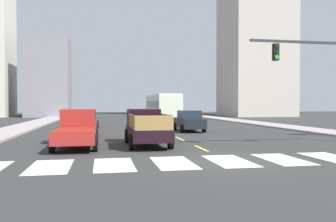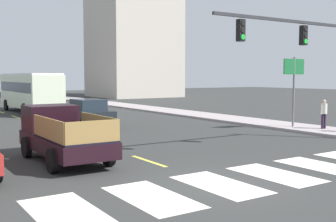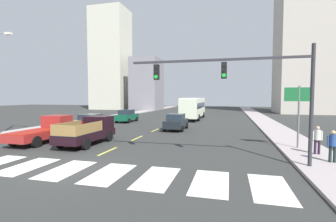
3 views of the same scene
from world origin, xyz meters
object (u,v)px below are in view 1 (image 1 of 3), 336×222
at_px(sedan_near_left, 189,121).
at_px(sedan_near_right, 88,119).
at_px(pickup_stakebed, 146,128).
at_px(city_bus, 162,106).
at_px(pickup_dark, 77,129).
at_px(sedan_mid, 83,124).

relative_size(sedan_near_left, sedan_near_right, 1.00).
bearing_deg(sedan_near_left, pickup_stakebed, -115.36).
relative_size(pickup_stakebed, city_bus, 0.48).
bearing_deg(pickup_dark, sedan_near_right, 90.03).
relative_size(city_bus, sedan_near_right, 2.45).
distance_m(pickup_dark, city_bus, 23.08).
relative_size(pickup_dark, sedan_near_left, 1.18).
xyz_separation_m(pickup_stakebed, city_bus, (4.60, 21.33, 1.02)).
distance_m(city_bus, sedan_near_left, 12.61).
relative_size(sedan_mid, sedan_near_right, 1.00).
bearing_deg(pickup_dark, pickup_stakebed, 2.84).
height_order(sedan_mid, sedan_near_left, same).
xyz_separation_m(sedan_mid, sedan_near_left, (8.34, 2.81, 0.00)).
height_order(pickup_dark, sedan_near_right, pickup_dark).
bearing_deg(sedan_near_right, sedan_mid, -89.82).
distance_m(pickup_dark, sedan_near_right, 14.99).
xyz_separation_m(pickup_dark, sedan_mid, (0.00, 6.14, -0.06)).
height_order(pickup_dark, city_bus, city_bus).
relative_size(pickup_dark, sedan_mid, 1.18).
distance_m(pickup_stakebed, sedan_mid, 7.01).
bearing_deg(city_bus, sedan_near_left, -88.25).
bearing_deg(sedan_near_right, city_bus, 38.13).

